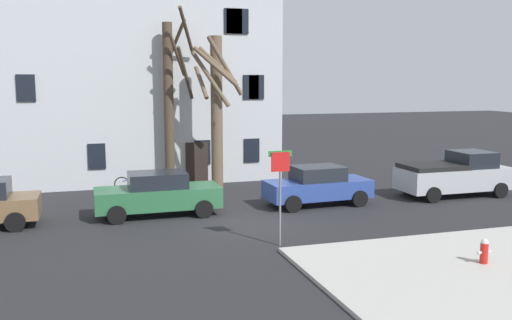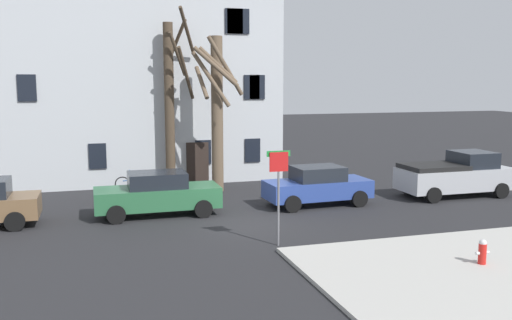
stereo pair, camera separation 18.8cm
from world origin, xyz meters
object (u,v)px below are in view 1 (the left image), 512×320
object	(u,v)px
building_main	(133,63)
fire_hydrant	(484,251)
pickup_truck_silver	(455,175)
street_sign_pole	(280,180)
car_green_sedan	(158,194)
bicycle_leaning	(133,184)
car_blue_sedan	(318,186)
tree_bare_near	(171,100)
tree_bare_mid	(216,107)

from	to	relation	value
building_main	fire_hydrant	distance (m)	21.40
pickup_truck_silver	street_sign_pole	world-z (taller)	street_sign_pole
car_green_sedan	street_sign_pole	xyz separation A→B (m)	(3.14, -5.08, 1.25)
fire_hydrant	bicycle_leaning	world-z (taller)	bicycle_leaning
street_sign_pole	bicycle_leaning	size ratio (longest dim) A/B	1.75
building_main	car_green_sedan	size ratio (longest dim) A/B	3.11
car_blue_sedan	tree_bare_near	bearing A→B (deg)	134.15
bicycle_leaning	car_blue_sedan	bearing A→B (deg)	-35.66
bicycle_leaning	car_green_sedan	bearing A→B (deg)	-84.06
pickup_truck_silver	street_sign_pole	xyz separation A→B (m)	(-10.03, -4.91, 1.13)
car_blue_sedan	street_sign_pole	size ratio (longest dim) A/B	1.47
fire_hydrant	car_blue_sedan	bearing A→B (deg)	98.55
tree_bare_near	fire_hydrant	distance (m)	15.86
car_green_sedan	car_blue_sedan	xyz separation A→B (m)	(6.56, -0.10, -0.02)
tree_bare_near	pickup_truck_silver	bearing A→B (deg)	-24.70
fire_hydrant	street_sign_pole	size ratio (longest dim) A/B	0.23
tree_bare_near	bicycle_leaning	world-z (taller)	tree_bare_near
tree_bare_near	pickup_truck_silver	xyz separation A→B (m)	(11.83, -5.44, -3.28)
fire_hydrant	tree_bare_mid	bearing A→B (deg)	110.14
car_blue_sedan	bicycle_leaning	bearing A→B (deg)	144.34
tree_bare_near	building_main	bearing A→B (deg)	103.46
car_blue_sedan	street_sign_pole	world-z (taller)	street_sign_pole
building_main	pickup_truck_silver	xyz separation A→B (m)	(13.07, -10.63, -5.10)
building_main	bicycle_leaning	world-z (taller)	building_main
tree_bare_near	car_green_sedan	distance (m)	6.42
tree_bare_mid	street_sign_pole	bearing A→B (deg)	-90.57
building_main	tree_bare_near	bearing A→B (deg)	-76.54
tree_bare_mid	fire_hydrant	distance (m)	13.85
building_main	car_blue_sedan	bearing A→B (deg)	-58.57
street_sign_pole	car_green_sedan	bearing A→B (deg)	121.75
tree_bare_near	car_green_sedan	size ratio (longest dim) A/B	1.78
car_blue_sedan	building_main	bearing A→B (deg)	121.43
tree_bare_mid	bicycle_leaning	bearing A→B (deg)	164.15
tree_bare_near	tree_bare_mid	world-z (taller)	tree_bare_near
building_main	bicycle_leaning	xyz separation A→B (m)	(-0.62, -5.49, -5.69)
building_main	tree_bare_near	xyz separation A→B (m)	(1.24, -5.19, -1.81)
tree_bare_near	tree_bare_mid	bearing A→B (deg)	-35.77
car_green_sedan	car_blue_sedan	world-z (taller)	car_green_sedan
building_main	car_blue_sedan	world-z (taller)	building_main
tree_bare_mid	street_sign_pole	xyz separation A→B (m)	(-0.09, -8.99, -1.82)
tree_bare_mid	car_green_sedan	distance (m)	5.93
building_main	street_sign_pole	world-z (taller)	building_main
tree_bare_mid	pickup_truck_silver	bearing A→B (deg)	-22.32
car_blue_sedan	street_sign_pole	xyz separation A→B (m)	(-3.42, -4.97, 1.27)
tree_bare_mid	car_green_sedan	bearing A→B (deg)	-129.53
car_blue_sedan	street_sign_pole	bearing A→B (deg)	-124.50
tree_bare_mid	pickup_truck_silver	distance (m)	11.15
car_green_sedan	fire_hydrant	distance (m)	11.72
tree_bare_mid	car_green_sedan	size ratio (longest dim) A/B	1.51
street_sign_pole	car_blue_sedan	bearing A→B (deg)	55.50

